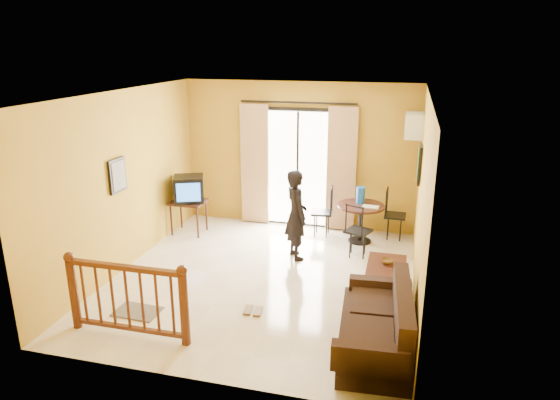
% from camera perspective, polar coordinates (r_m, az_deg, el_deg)
% --- Properties ---
extents(ground, '(5.00, 5.00, 0.00)m').
position_cam_1_polar(ground, '(7.78, -2.01, -8.97)').
color(ground, beige).
rests_on(ground, ground).
extents(room_shell, '(5.00, 5.00, 5.00)m').
position_cam_1_polar(room_shell, '(7.18, -2.15, 3.28)').
color(room_shell, white).
rests_on(room_shell, ground).
extents(balcony_door, '(2.25, 0.14, 2.46)m').
position_cam_1_polar(balcony_door, '(9.60, 2.02, 3.75)').
color(balcony_door, black).
rests_on(balcony_door, ground).
extents(tv_table, '(0.64, 0.53, 0.63)m').
position_cam_1_polar(tv_table, '(9.54, -10.43, -0.56)').
color(tv_table, black).
rests_on(tv_table, ground).
extents(television, '(0.68, 0.65, 0.48)m').
position_cam_1_polar(television, '(9.43, -10.37, 1.27)').
color(television, black).
rests_on(television, tv_table).
extents(picture_left, '(0.05, 0.42, 0.52)m').
position_cam_1_polar(picture_left, '(7.96, -18.07, 2.69)').
color(picture_left, black).
rests_on(picture_left, room_shell).
extents(dining_table, '(0.84, 0.84, 0.70)m').
position_cam_1_polar(dining_table, '(9.07, 9.23, -1.45)').
color(dining_table, black).
rests_on(dining_table, ground).
extents(water_jug, '(0.16, 0.16, 0.30)m').
position_cam_1_polar(water_jug, '(9.09, 9.19, 0.57)').
color(water_jug, blue).
rests_on(water_jug, dining_table).
extents(serving_tray, '(0.29, 0.20, 0.02)m').
position_cam_1_polar(serving_tray, '(8.91, 10.32, -0.77)').
color(serving_tray, beige).
rests_on(serving_tray, dining_table).
extents(dining_chairs, '(1.75, 1.43, 0.95)m').
position_cam_1_polar(dining_chairs, '(9.20, 8.79, -4.84)').
color(dining_chairs, black).
rests_on(dining_chairs, ground).
extents(air_conditioner, '(0.31, 0.60, 0.40)m').
position_cam_1_polar(air_conditioner, '(8.72, 15.06, 8.23)').
color(air_conditioner, white).
rests_on(air_conditioner, room_shell).
extents(botanical_print, '(0.05, 0.50, 0.60)m').
position_cam_1_polar(botanical_print, '(8.18, 15.65, 4.02)').
color(botanical_print, black).
rests_on(botanical_print, room_shell).
extents(coffee_table, '(0.55, 0.99, 0.44)m').
position_cam_1_polar(coffee_table, '(7.35, 12.00, -8.49)').
color(coffee_table, black).
rests_on(coffee_table, ground).
extents(bowl, '(0.21, 0.21, 0.05)m').
position_cam_1_polar(bowl, '(7.39, 12.13, -6.89)').
color(bowl, brown).
rests_on(bowl, coffee_table).
extents(sofa, '(0.89, 1.75, 0.82)m').
position_cam_1_polar(sofa, '(6.08, 11.30, -14.20)').
color(sofa, black).
rests_on(sofa, ground).
extents(standing_person, '(0.60, 0.66, 1.52)m').
position_cam_1_polar(standing_person, '(8.24, 1.86, -1.69)').
color(standing_person, black).
rests_on(standing_person, ground).
extents(stair_balustrade, '(1.63, 0.13, 1.04)m').
position_cam_1_polar(stair_balustrade, '(6.41, -17.12, -10.27)').
color(stair_balustrade, '#471E0F').
rests_on(stair_balustrade, ground).
extents(doormat, '(0.61, 0.42, 0.02)m').
position_cam_1_polar(doormat, '(7.15, -15.97, -12.15)').
color(doormat, '#5C5549').
rests_on(doormat, ground).
extents(sandals, '(0.27, 0.26, 0.03)m').
position_cam_1_polar(sandals, '(6.91, -3.11, -12.51)').
color(sandals, brown).
rests_on(sandals, ground).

